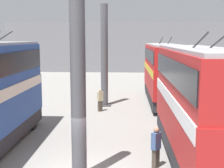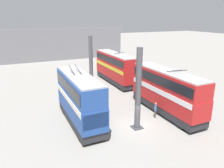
# 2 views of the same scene
# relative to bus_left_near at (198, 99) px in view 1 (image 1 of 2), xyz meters

# --- Properties ---
(depot_back_wall) EXTENTS (0.50, 36.00, 8.09)m
(depot_back_wall) POSITION_rel_bus_left_near_xyz_m (37.58, 4.92, 1.14)
(depot_back_wall) COLOR slate
(depot_back_wall) RESTS_ON ground_plane
(support_column_near) EXTENTS (1.05, 1.05, 8.19)m
(support_column_near) POSITION_rel_bus_left_near_xyz_m (-1.78, 4.92, 1.07)
(support_column_near) COLOR #4C4C51
(support_column_near) RESTS_ON ground_plane
(support_column_far) EXTENTS (1.05, 1.05, 8.19)m
(support_column_far) POSITION_rel_bus_left_near_xyz_m (11.84, 4.92, 1.07)
(support_column_far) COLOR #4C4C51
(support_column_far) RESTS_ON ground_plane
(bus_left_near) EXTENTS (10.81, 2.54, 5.70)m
(bus_left_near) POSITION_rel_bus_left_near_xyz_m (0.00, 0.00, 0.00)
(bus_left_near) COLOR black
(bus_left_near) RESTS_ON ground_plane
(bus_left_far) EXTENTS (10.99, 2.54, 5.62)m
(bus_left_far) POSITION_rel_bus_left_near_xyz_m (13.63, 0.00, -0.05)
(bus_left_far) COLOR black
(bus_left_far) RESTS_ON ground_plane
(person_by_left_row) EXTENTS (0.48, 0.45, 1.79)m
(person_by_left_row) POSITION_rel_bus_left_near_xyz_m (-0.59, 1.83, -1.95)
(person_by_left_row) COLOR #473D33
(person_by_left_row) RESTS_ON ground_plane
(person_aisle_midway) EXTENTS (0.45, 0.48, 1.72)m
(person_aisle_midway) POSITION_rel_bus_left_near_xyz_m (9.74, 5.10, -1.99)
(person_aisle_midway) COLOR #473D33
(person_aisle_midway) RESTS_ON ground_plane
(oil_drum) EXTENTS (0.65, 0.65, 0.92)m
(oil_drum) POSITION_rel_bus_left_near_xyz_m (11.57, 7.34, -2.44)
(oil_drum) COLOR #933828
(oil_drum) RESTS_ON ground_plane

